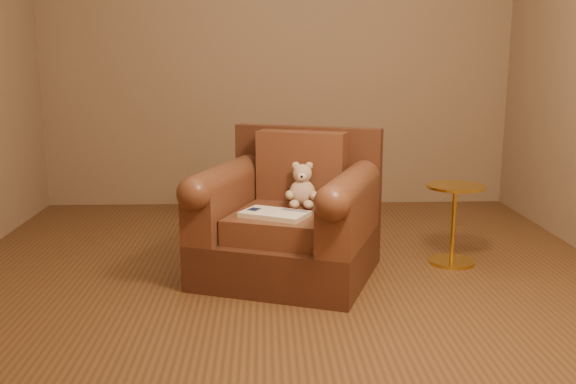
{
  "coord_description": "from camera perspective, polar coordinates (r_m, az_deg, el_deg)",
  "views": [
    {
      "loc": [
        -0.12,
        -3.55,
        1.27
      ],
      "look_at": [
        0.02,
        0.02,
        0.52
      ],
      "focal_mm": 40.0,
      "sensor_mm": 36.0,
      "label": 1
    }
  ],
  "objects": [
    {
      "name": "guidebook",
      "position": [
        3.55,
        -1.2,
        -1.97
      ],
      "size": [
        0.42,
        0.36,
        0.03
      ],
      "rotation": [
        0.0,
        0.0,
        -0.48
      ],
      "color": "beige",
      "rests_on": "armchair"
    },
    {
      "name": "side_table",
      "position": [
        4.11,
        14.51,
        -2.56
      ],
      "size": [
        0.36,
        0.36,
        0.5
      ],
      "color": "gold",
      "rests_on": "floor"
    },
    {
      "name": "armchair",
      "position": [
        3.78,
        0.17,
        -2.55
      ],
      "size": [
        1.19,
        1.16,
        0.85
      ],
      "rotation": [
        0.0,
        0.0,
        -0.35
      ],
      "color": "#452417",
      "rests_on": "floor"
    },
    {
      "name": "floor",
      "position": [
        3.77,
        -0.29,
        -7.78
      ],
      "size": [
        4.0,
        4.0,
        0.0
      ],
      "primitive_type": "plane",
      "color": "brown",
      "rests_on": "ground"
    },
    {
      "name": "teddy_bear",
      "position": [
        3.8,
        1.26,
        0.26
      ],
      "size": [
        0.19,
        0.22,
        0.27
      ],
      "rotation": [
        0.0,
        0.0,
        -0.12
      ],
      "color": "tan",
      "rests_on": "armchair"
    }
  ]
}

